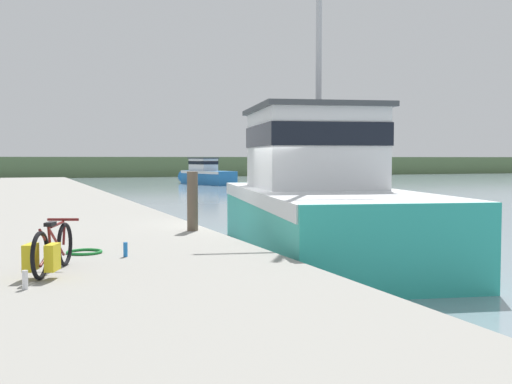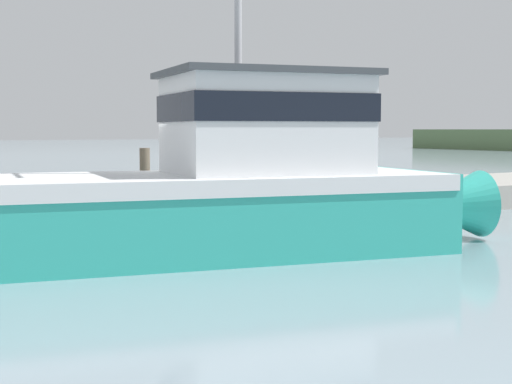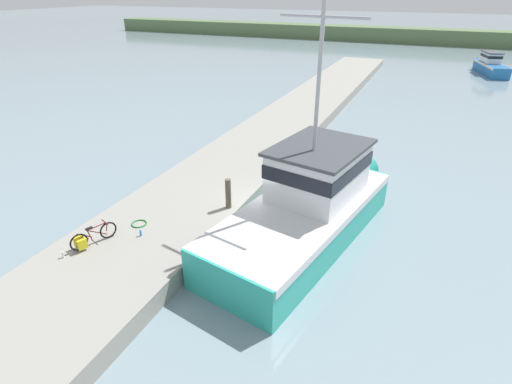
{
  "view_description": "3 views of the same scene",
  "coord_description": "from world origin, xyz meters",
  "px_view_note": "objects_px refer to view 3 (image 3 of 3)",
  "views": [
    {
      "loc": [
        -5.25,
        -13.87,
        2.26
      ],
      "look_at": [
        -0.85,
        -2.33,
        1.61
      ],
      "focal_mm": 45.0,
      "sensor_mm": 36.0,
      "label": 1
    },
    {
      "loc": [
        14.58,
        -7.84,
        2.39
      ],
      "look_at": [
        0.09,
        1.15,
        1.03
      ],
      "focal_mm": 55.0,
      "sensor_mm": 36.0,
      "label": 2
    },
    {
      "loc": [
        5.06,
        -13.16,
        8.71
      ],
      "look_at": [
        -0.43,
        -0.77,
        1.71
      ],
      "focal_mm": 28.0,
      "sensor_mm": 36.0,
      "label": 3
    }
  ],
  "objects_px": {
    "mooring_post": "(228,194)",
    "boat_red_outer": "(490,65)",
    "water_bottle_by_bike": "(141,233)",
    "bicycle_touring": "(89,238)",
    "water_bottle_on_curb": "(63,255)",
    "fishing_boat_main": "(309,204)"
  },
  "relations": [
    {
      "from": "mooring_post",
      "to": "boat_red_outer",
      "type": "bearing_deg",
      "value": 73.27
    },
    {
      "from": "mooring_post",
      "to": "water_bottle_by_bike",
      "type": "xyz_separation_m",
      "value": [
        -1.94,
        -3.13,
        -0.52
      ]
    },
    {
      "from": "bicycle_touring",
      "to": "water_bottle_on_curb",
      "type": "height_order",
      "value": "bicycle_touring"
    },
    {
      "from": "water_bottle_on_curb",
      "to": "water_bottle_by_bike",
      "type": "distance_m",
      "value": 2.58
    },
    {
      "from": "fishing_boat_main",
      "to": "water_bottle_by_bike",
      "type": "xyz_separation_m",
      "value": [
        -5.16,
        -3.6,
        -0.54
      ]
    },
    {
      "from": "bicycle_touring",
      "to": "mooring_post",
      "type": "height_order",
      "value": "mooring_post"
    },
    {
      "from": "fishing_boat_main",
      "to": "mooring_post",
      "type": "relative_size",
      "value": 8.79
    },
    {
      "from": "boat_red_outer",
      "to": "mooring_post",
      "type": "bearing_deg",
      "value": -120.86
    },
    {
      "from": "bicycle_touring",
      "to": "water_bottle_by_bike",
      "type": "xyz_separation_m",
      "value": [
        1.2,
        1.2,
        -0.2
      ]
    },
    {
      "from": "water_bottle_on_curb",
      "to": "water_bottle_by_bike",
      "type": "bearing_deg",
      "value": 54.01
    },
    {
      "from": "boat_red_outer",
      "to": "water_bottle_by_bike",
      "type": "height_order",
      "value": "boat_red_outer"
    },
    {
      "from": "fishing_boat_main",
      "to": "bicycle_touring",
      "type": "distance_m",
      "value": 7.97
    },
    {
      "from": "boat_red_outer",
      "to": "water_bottle_by_bike",
      "type": "bearing_deg",
      "value": -122.07
    },
    {
      "from": "mooring_post",
      "to": "water_bottle_on_curb",
      "type": "distance_m",
      "value": 6.28
    },
    {
      "from": "fishing_boat_main",
      "to": "mooring_post",
      "type": "xyz_separation_m",
      "value": [
        -3.22,
        -0.47,
        -0.02
      ]
    },
    {
      "from": "fishing_boat_main",
      "to": "boat_red_outer",
      "type": "relative_size",
      "value": 1.43
    },
    {
      "from": "fishing_boat_main",
      "to": "bicycle_touring",
      "type": "relative_size",
      "value": 6.95
    },
    {
      "from": "water_bottle_on_curb",
      "to": "bicycle_touring",
      "type": "bearing_deg",
      "value": 70.2
    },
    {
      "from": "fishing_boat_main",
      "to": "boat_red_outer",
      "type": "distance_m",
      "value": 40.41
    },
    {
      "from": "water_bottle_by_bike",
      "to": "mooring_post",
      "type": "bearing_deg",
      "value": 58.23
    },
    {
      "from": "mooring_post",
      "to": "water_bottle_by_bike",
      "type": "height_order",
      "value": "mooring_post"
    },
    {
      "from": "bicycle_touring",
      "to": "water_bottle_on_curb",
      "type": "relative_size",
      "value": 7.06
    }
  ]
}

